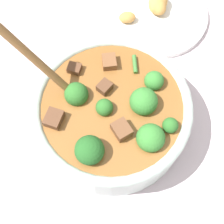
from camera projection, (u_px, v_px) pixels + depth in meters
The scene contains 3 objects.
ground_plane at pixel (112, 125), 0.56m from camera, with size 4.00×4.00×0.00m, color silver.
stew_bowl at pixel (112, 113), 0.51m from camera, with size 0.25×0.32×0.28m.
food_plate at pixel (155, 12), 0.65m from camera, with size 0.22×0.22×0.04m.
Camera 1 is at (-0.18, -0.08, 0.53)m, focal length 50.00 mm.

